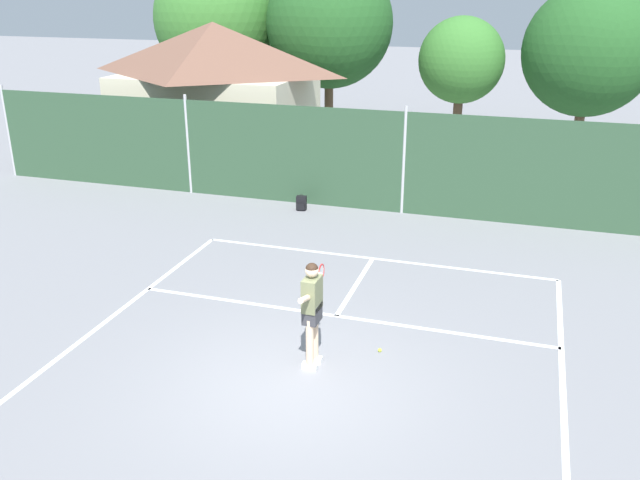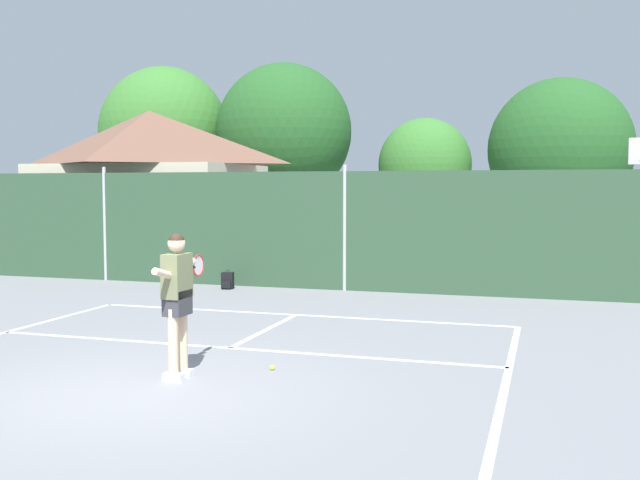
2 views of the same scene
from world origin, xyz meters
name	(u,v)px [view 1 (image 1 of 2)]	position (x,y,z in m)	size (l,w,h in m)	color
ground_plane	(293,385)	(0.00, 0.00, 0.00)	(120.00, 120.00, 0.00)	gray
court_markings	(306,364)	(0.00, 0.65, 0.00)	(8.30, 11.10, 0.01)	white
chainlink_fence	(404,163)	(0.00, 9.00, 1.41)	(26.09, 0.09, 2.96)	#2D4C33
clubhouse_building	(216,92)	(-7.22, 12.53, 2.48)	(6.59, 4.76, 4.78)	beige
treeline_backdrop	(410,36)	(-1.61, 18.15, 4.07)	(25.37, 4.61, 7.11)	brown
tennis_player	(312,305)	(0.11, 0.66, 1.11)	(0.27, 1.44, 1.85)	silver
tennis_ball	(380,350)	(1.09, 1.41, 0.03)	(0.07, 0.07, 0.07)	#CCE033
backpack_black	(301,203)	(-2.74, 8.39, 0.19)	(0.30, 0.27, 0.46)	black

